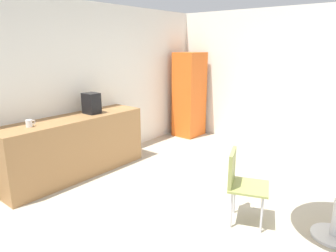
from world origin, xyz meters
TOP-DOWN VIEW (x-y plane):
  - ground_plane at (0.00, 0.00)m, footprint 6.00×6.00m
  - wall_back at (0.00, 3.00)m, footprint 6.00×0.10m
  - wall_side_right at (3.00, 0.00)m, footprint 0.10×6.00m
  - counter_block at (-0.29, 2.65)m, footprint 2.24×0.60m
  - locker_cabinet at (2.55, 2.55)m, footprint 0.60×0.50m
  - chair_olive at (0.08, 0.12)m, footprint 0.54×0.54m
  - mug_white at (-0.96, 2.63)m, footprint 0.13×0.08m
  - coffee_maker at (0.06, 2.65)m, footprint 0.20×0.24m

SIDE VIEW (x-z plane):
  - ground_plane at x=0.00m, z-range 0.00..0.00m
  - counter_block at x=-0.29m, z-range 0.00..0.90m
  - chair_olive at x=0.08m, z-range 0.11..0.94m
  - locker_cabinet at x=2.55m, z-range 0.00..1.79m
  - mug_white at x=-0.96m, z-range 0.90..1.00m
  - coffee_maker at x=0.06m, z-range 0.90..1.22m
  - wall_back at x=0.00m, z-range 0.00..2.60m
  - wall_side_right at x=3.00m, z-range 0.00..2.60m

